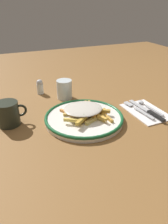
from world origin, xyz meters
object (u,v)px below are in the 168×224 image
object	(u,v)px
fork	(138,110)
water_glass	(65,89)
napkin	(146,111)
knife	(149,111)
spoon	(146,105)
fries_heap	(86,111)
coffee_mug	(8,114)
salt_shaker	(40,87)
plate	(84,118)

from	to	relation	value
fork	water_glass	world-z (taller)	water_glass
napkin	water_glass	world-z (taller)	water_glass
knife	water_glass	xyz separation A→B (m)	(-0.26, 0.29, 0.03)
fork	knife	xyz separation A→B (m)	(0.03, -0.03, 0.00)
fork	spoon	distance (m)	0.06
fries_heap	spoon	world-z (taller)	fries_heap
napkin	coffee_mug	distance (m)	0.54
fries_heap	salt_shaker	bearing A→B (deg)	107.36
napkin	water_glass	bearing A→B (deg)	134.43
fork	spoon	bearing A→B (deg)	22.52
napkin	spoon	world-z (taller)	spoon
plate	fries_heap	size ratio (longest dim) A/B	1.60
fork	salt_shaker	xyz separation A→B (m)	(-0.33, 0.35, 0.03)
napkin	water_glass	distance (m)	0.38
plate	spoon	size ratio (longest dim) A/B	1.98
knife	salt_shaker	world-z (taller)	salt_shaker
fork	salt_shaker	distance (m)	0.48
napkin	knife	world-z (taller)	knife
fries_heap	napkin	bearing A→B (deg)	-8.36
napkin	knife	xyz separation A→B (m)	(0.00, -0.02, 0.01)
fries_heap	napkin	size ratio (longest dim) A/B	0.96
spoon	plate	bearing A→B (deg)	179.83
knife	coffee_mug	distance (m)	0.55
fries_heap	napkin	xyz separation A→B (m)	(0.25, -0.04, -0.04)
fries_heap	spoon	size ratio (longest dim) A/B	1.24
plate	spoon	world-z (taller)	plate
fork	spoon	world-z (taller)	spoon
knife	water_glass	size ratio (longest dim) A/B	2.42
plate	napkin	world-z (taller)	plate
knife	coffee_mug	bearing A→B (deg)	165.49
plate	water_glass	size ratio (longest dim) A/B	3.47
fries_heap	salt_shaker	world-z (taller)	salt_shaker
fries_heap	knife	size ratio (longest dim) A/B	0.90
coffee_mug	salt_shaker	bearing A→B (deg)	55.21
plate	salt_shaker	size ratio (longest dim) A/B	4.19
spoon	salt_shaker	xyz separation A→B (m)	(-0.38, 0.33, 0.02)
napkin	fries_heap	bearing A→B (deg)	171.64
plate	fork	distance (m)	0.24
water_glass	napkin	bearing A→B (deg)	-45.57
spoon	salt_shaker	world-z (taller)	salt_shaker
napkin	knife	size ratio (longest dim) A/B	0.93
fries_heap	knife	bearing A→B (deg)	-12.42
spoon	salt_shaker	distance (m)	0.51
knife	plate	bearing A→B (deg)	168.35
knife	salt_shaker	xyz separation A→B (m)	(-0.36, 0.38, 0.03)
fries_heap	water_glass	xyz separation A→B (m)	(-0.01, 0.23, 0.00)
fries_heap	salt_shaker	xyz separation A→B (m)	(-0.10, 0.33, -0.00)
water_glass	salt_shaker	world-z (taller)	water_glass
napkin	salt_shaker	size ratio (longest dim) A/B	2.72
spoon	coffee_mug	distance (m)	0.56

